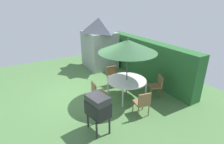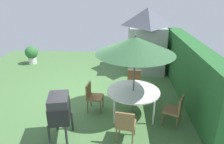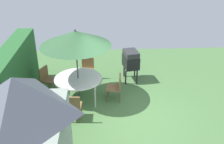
{
  "view_description": "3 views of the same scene",
  "coord_description": "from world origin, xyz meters",
  "px_view_note": "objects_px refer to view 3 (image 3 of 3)",
  "views": [
    {
      "loc": [
        6.3,
        -2.24,
        3.74
      ],
      "look_at": [
        0.82,
        1.03,
        1.11
      ],
      "focal_mm": 28.31,
      "sensor_mm": 36.0,
      "label": 1
    },
    {
      "loc": [
        6.74,
        1.15,
        3.61
      ],
      "look_at": [
        0.21,
        0.85,
        0.99
      ],
      "focal_mm": 33.88,
      "sensor_mm": 36.0,
      "label": 2
    },
    {
      "loc": [
        -6.46,
        0.81,
        4.81
      ],
      "look_at": [
        0.91,
        0.42,
        1.08
      ],
      "focal_mm": 41.79,
      "sensor_mm": 36.0,
      "label": 3
    }
  ],
  "objects_px": {
    "chair_toward_hedge": "(87,68)",
    "patio_umbrella": "(75,38)",
    "garden_shed": "(24,143)",
    "chair_toward_house": "(47,78)",
    "bbq_grill": "(131,60)",
    "patio_table": "(78,79)",
    "chair_far_side": "(116,86)",
    "chair_near_shed": "(73,106)"
  },
  "relations": [
    {
      "from": "garden_shed",
      "to": "patio_table",
      "type": "xyz_separation_m",
      "value": [
        3.78,
        -0.73,
        -0.71
      ]
    },
    {
      "from": "chair_far_side",
      "to": "chair_near_shed",
      "type": "bearing_deg",
      "value": 129.22
    },
    {
      "from": "patio_umbrella",
      "to": "chair_toward_house",
      "type": "bearing_deg",
      "value": 64.1
    },
    {
      "from": "chair_near_shed",
      "to": "chair_toward_house",
      "type": "distance_m",
      "value": 2.07
    },
    {
      "from": "patio_table",
      "to": "chair_far_side",
      "type": "relative_size",
      "value": 1.74
    },
    {
      "from": "bbq_grill",
      "to": "chair_toward_hedge",
      "type": "distance_m",
      "value": 1.67
    },
    {
      "from": "chair_near_shed",
      "to": "chair_toward_house",
      "type": "xyz_separation_m",
      "value": [
        1.78,
        1.05,
        0.0
      ]
    },
    {
      "from": "chair_toward_hedge",
      "to": "patio_umbrella",
      "type": "bearing_deg",
      "value": 169.16
    },
    {
      "from": "garden_shed",
      "to": "chair_toward_house",
      "type": "height_order",
      "value": "garden_shed"
    },
    {
      "from": "patio_table",
      "to": "patio_umbrella",
      "type": "height_order",
      "value": "patio_umbrella"
    },
    {
      "from": "bbq_grill",
      "to": "chair_near_shed",
      "type": "height_order",
      "value": "bbq_grill"
    },
    {
      "from": "patio_umbrella",
      "to": "garden_shed",
      "type": "bearing_deg",
      "value": 169.11
    },
    {
      "from": "patio_umbrella",
      "to": "chair_near_shed",
      "type": "height_order",
      "value": "patio_umbrella"
    },
    {
      "from": "garden_shed",
      "to": "bbq_grill",
      "type": "xyz_separation_m",
      "value": [
        4.99,
        -2.61,
        -0.6
      ]
    },
    {
      "from": "patio_umbrella",
      "to": "chair_near_shed",
      "type": "bearing_deg",
      "value": 176.13
    },
    {
      "from": "patio_table",
      "to": "chair_near_shed",
      "type": "distance_m",
      "value": 1.25
    },
    {
      "from": "patio_umbrella",
      "to": "chair_far_side",
      "type": "relative_size",
      "value": 2.72
    },
    {
      "from": "patio_table",
      "to": "bbq_grill",
      "type": "distance_m",
      "value": 2.24
    },
    {
      "from": "patio_table",
      "to": "chair_toward_hedge",
      "type": "relative_size",
      "value": 1.74
    },
    {
      "from": "patio_table",
      "to": "chair_toward_house",
      "type": "distance_m",
      "value": 1.28
    },
    {
      "from": "patio_table",
      "to": "chair_far_side",
      "type": "bearing_deg",
      "value": -96.55
    },
    {
      "from": "garden_shed",
      "to": "chair_near_shed",
      "type": "height_order",
      "value": "garden_shed"
    },
    {
      "from": "bbq_grill",
      "to": "patio_table",
      "type": "bearing_deg",
      "value": 122.7
    },
    {
      "from": "patio_umbrella",
      "to": "bbq_grill",
      "type": "relative_size",
      "value": 2.04
    },
    {
      "from": "garden_shed",
      "to": "chair_toward_house",
      "type": "relative_size",
      "value": 3.14
    },
    {
      "from": "patio_table",
      "to": "chair_near_shed",
      "type": "relative_size",
      "value": 1.74
    },
    {
      "from": "chair_far_side",
      "to": "chair_toward_house",
      "type": "distance_m",
      "value": 2.48
    },
    {
      "from": "garden_shed",
      "to": "patio_table",
      "type": "relative_size",
      "value": 1.81
    },
    {
      "from": "bbq_grill",
      "to": "chair_toward_house",
      "type": "xyz_separation_m",
      "value": [
        -0.66,
        3.02,
        -0.33
      ]
    },
    {
      "from": "patio_umbrella",
      "to": "bbq_grill",
      "type": "xyz_separation_m",
      "value": [
        1.21,
        -1.88,
        -1.3
      ]
    },
    {
      "from": "bbq_grill",
      "to": "chair_toward_house",
      "type": "relative_size",
      "value": 1.33
    },
    {
      "from": "patio_umbrella",
      "to": "chair_toward_hedge",
      "type": "height_order",
      "value": "patio_umbrella"
    },
    {
      "from": "bbq_grill",
      "to": "chair_toward_hedge",
      "type": "relative_size",
      "value": 1.33
    },
    {
      "from": "bbq_grill",
      "to": "chair_toward_hedge",
      "type": "xyz_separation_m",
      "value": [
        0.08,
        1.63,
        -0.33
      ]
    },
    {
      "from": "patio_table",
      "to": "chair_near_shed",
      "type": "xyz_separation_m",
      "value": [
        -1.23,
        0.08,
        -0.21
      ]
    },
    {
      "from": "garden_shed",
      "to": "chair_toward_house",
      "type": "distance_m",
      "value": 4.45
    },
    {
      "from": "garden_shed",
      "to": "chair_toward_hedge",
      "type": "height_order",
      "value": "garden_shed"
    },
    {
      "from": "bbq_grill",
      "to": "chair_toward_hedge",
      "type": "bearing_deg",
      "value": 87.08
    },
    {
      "from": "garden_shed",
      "to": "chair_near_shed",
      "type": "bearing_deg",
      "value": -14.17
    },
    {
      "from": "chair_toward_hedge",
      "to": "bbq_grill",
      "type": "bearing_deg",
      "value": -92.92
    },
    {
      "from": "patio_table",
      "to": "garden_shed",
      "type": "bearing_deg",
      "value": 169.11
    },
    {
      "from": "chair_far_side",
      "to": "garden_shed",
      "type": "bearing_deg",
      "value": 151.49
    }
  ]
}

